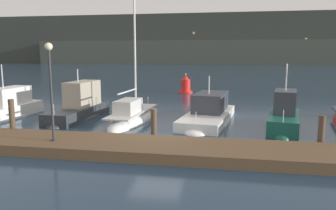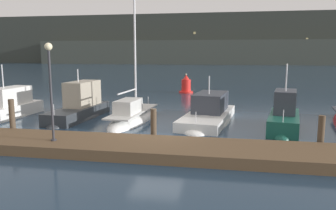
{
  "view_description": "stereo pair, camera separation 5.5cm",
  "coord_description": "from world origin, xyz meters",
  "px_view_note": "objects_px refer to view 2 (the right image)",
  "views": [
    {
      "loc": [
        3.27,
        -15.09,
        4.18
      ],
      "look_at": [
        0.0,
        3.18,
        1.2
      ],
      "focal_mm": 35.0,
      "sensor_mm": 36.0,
      "label": 1
    },
    {
      "loc": [
        3.33,
        -15.08,
        4.18
      ],
      "look_at": [
        0.0,
        3.18,
        1.2
      ],
      "focal_mm": 35.0,
      "sensor_mm": 36.0,
      "label": 2
    }
  ],
  "objects_px": {
    "motorboat_berth_2": "(5,113)",
    "sailboat_berth_4": "(133,119)",
    "motorboat_berth_5": "(208,117)",
    "motorboat_berth_6": "(284,123)",
    "dock_lamppost": "(50,76)",
    "motorboat_berth_3": "(80,111)",
    "channel_buoy": "(186,86)"
  },
  "relations": [
    {
      "from": "motorboat_berth_5",
      "to": "motorboat_berth_6",
      "type": "bearing_deg",
      "value": -19.07
    },
    {
      "from": "channel_buoy",
      "to": "sailboat_berth_4",
      "type": "bearing_deg",
      "value": -95.43
    },
    {
      "from": "motorboat_berth_5",
      "to": "dock_lamppost",
      "type": "relative_size",
      "value": 1.88
    },
    {
      "from": "motorboat_berth_3",
      "to": "dock_lamppost",
      "type": "distance_m",
      "value": 7.75
    },
    {
      "from": "motorboat_berth_2",
      "to": "dock_lamppost",
      "type": "xyz_separation_m",
      "value": [
        6.79,
        -6.01,
        2.86
      ]
    },
    {
      "from": "sailboat_berth_4",
      "to": "motorboat_berth_3",
      "type": "bearing_deg",
      "value": 173.88
    },
    {
      "from": "motorboat_berth_5",
      "to": "channel_buoy",
      "type": "bearing_deg",
      "value": 102.58
    },
    {
      "from": "sailboat_berth_4",
      "to": "motorboat_berth_6",
      "type": "bearing_deg",
      "value": -4.6
    },
    {
      "from": "dock_lamppost",
      "to": "motorboat_berth_6",
      "type": "bearing_deg",
      "value": 29.41
    },
    {
      "from": "motorboat_berth_5",
      "to": "sailboat_berth_4",
      "type": "bearing_deg",
      "value": -170.86
    },
    {
      "from": "motorboat_berth_3",
      "to": "channel_buoy",
      "type": "distance_m",
      "value": 15.44
    },
    {
      "from": "motorboat_berth_6",
      "to": "motorboat_berth_3",
      "type": "bearing_deg",
      "value": 174.95
    },
    {
      "from": "motorboat_berth_3",
      "to": "dock_lamppost",
      "type": "bearing_deg",
      "value": -73.23
    },
    {
      "from": "motorboat_berth_2",
      "to": "channel_buoy",
      "type": "bearing_deg",
      "value": 57.74
    },
    {
      "from": "motorboat_berth_2",
      "to": "motorboat_berth_6",
      "type": "relative_size",
      "value": 1.26
    },
    {
      "from": "motorboat_berth_6",
      "to": "sailboat_berth_4",
      "type": "bearing_deg",
      "value": 175.4
    },
    {
      "from": "motorboat_berth_2",
      "to": "sailboat_berth_4",
      "type": "bearing_deg",
      "value": 3.69
    },
    {
      "from": "motorboat_berth_2",
      "to": "motorboat_berth_5",
      "type": "relative_size",
      "value": 0.87
    },
    {
      "from": "motorboat_berth_3",
      "to": "motorboat_berth_5",
      "type": "distance_m",
      "value": 8.28
    },
    {
      "from": "motorboat_berth_3",
      "to": "motorboat_berth_6",
      "type": "distance_m",
      "value": 12.5
    },
    {
      "from": "motorboat_berth_6",
      "to": "motorboat_berth_2",
      "type": "bearing_deg",
      "value": 179.44
    },
    {
      "from": "motorboat_berth_3",
      "to": "sailboat_berth_4",
      "type": "relative_size",
      "value": 0.76
    },
    {
      "from": "motorboat_berth_3",
      "to": "channel_buoy",
      "type": "relative_size",
      "value": 3.22
    },
    {
      "from": "motorboat_berth_2",
      "to": "sailboat_berth_4",
      "type": "relative_size",
      "value": 0.79
    },
    {
      "from": "motorboat_berth_6",
      "to": "dock_lamppost",
      "type": "bearing_deg",
      "value": -150.59
    },
    {
      "from": "motorboat_berth_2",
      "to": "channel_buoy",
      "type": "distance_m",
      "value": 18.34
    },
    {
      "from": "motorboat_berth_5",
      "to": "channel_buoy",
      "type": "height_order",
      "value": "motorboat_berth_5"
    },
    {
      "from": "channel_buoy",
      "to": "dock_lamppost",
      "type": "distance_m",
      "value": 21.86
    },
    {
      "from": "motorboat_berth_2",
      "to": "channel_buoy",
      "type": "relative_size",
      "value": 3.33
    },
    {
      "from": "motorboat_berth_3",
      "to": "motorboat_berth_6",
      "type": "xyz_separation_m",
      "value": [
        12.45,
        -1.1,
        -0.1
      ]
    },
    {
      "from": "channel_buoy",
      "to": "motorboat_berth_2",
      "type": "bearing_deg",
      "value": -122.26
    },
    {
      "from": "dock_lamppost",
      "to": "motorboat_berth_3",
      "type": "bearing_deg",
      "value": 106.77
    }
  ]
}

